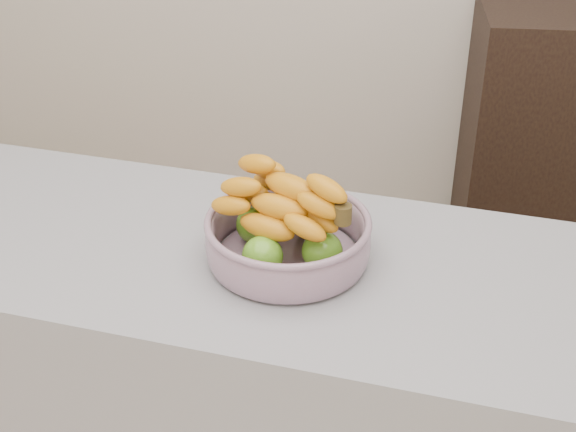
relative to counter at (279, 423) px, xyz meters
name	(u,v)px	position (x,y,z in m)	size (l,w,h in m)	color
counter	(279,423)	(0.00, 0.00, 0.00)	(2.00, 0.60, 0.90)	gray
cabinet	(544,147)	(0.55, 1.51, 0.05)	(0.56, 0.45, 1.01)	black
fruit_bowl	(288,234)	(0.02, 0.00, 0.51)	(0.32, 0.32, 0.19)	#9CA7BB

